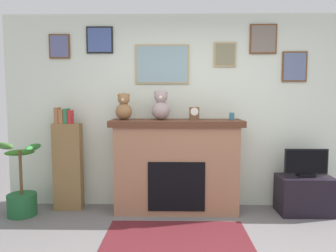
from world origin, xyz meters
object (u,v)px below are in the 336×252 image
fireplace (176,165)px  bookshelf (68,163)px  candle_jar (232,116)px  mantel_clock (194,113)px  teddy_bear_cream (161,106)px  teddy_bear_tan (124,108)px  television (306,163)px  potted_plant (22,193)px  tv_stand (305,195)px

fireplace → bookshelf: (-1.44, 0.03, 0.01)m
bookshelf → candle_jar: size_ratio=14.61×
bookshelf → mantel_clock: bearing=-1.7°
fireplace → teddy_bear_cream: teddy_bear_cream is taller
teddy_bear_tan → teddy_bear_cream: size_ratio=0.90×
candle_jar → mantel_clock: mantel_clock is taller
fireplace → bookshelf: size_ratio=1.24×
mantel_clock → television: bearing=-2.1°
candle_jar → teddy_bear_tan: 1.39m
potted_plant → mantel_clock: 2.41m
television → teddy_bear_tan: (-2.33, 0.05, 0.71)m
fireplace → teddy_bear_cream: bearing=-174.8°
mantel_clock → teddy_bear_tan: bearing=179.9°
fireplace → tv_stand: size_ratio=2.50×
potted_plant → mantel_clock: size_ratio=5.82×
fireplace → tv_stand: bearing=-2.4°
fireplace → mantel_clock: 0.72m
bookshelf → teddy_bear_tan: bearing=-3.6°
fireplace → teddy_bear_cream: (-0.20, -0.02, 0.77)m
tv_stand → mantel_clock: mantel_clock is taller
fireplace → bookshelf: 1.44m
candle_jar → teddy_bear_cream: size_ratio=0.24×
teddy_bear_cream → candle_jar: bearing=0.0°
bookshelf → teddy_bear_tan: teddy_bear_tan is taller
television → mantel_clock: (-1.43, 0.05, 0.63)m
candle_jar → mantel_clock: 0.48m
mantel_clock → tv_stand: bearing=-2.0°
bookshelf → potted_plant: (-0.52, -0.23, -0.34)m
television → candle_jar: 1.12m
potted_plant → teddy_bear_tan: teddy_bear_tan is taller
potted_plant → teddy_bear_cream: 2.08m
mantel_clock → fireplace: bearing=175.2°
candle_jar → teddy_bear_cream: bearing=-180.0°
fireplace → television: size_ratio=3.11×
bookshelf → teddy_bear_cream: 1.45m
tv_stand → television: bearing=-90.0°
television → mantel_clock: size_ratio=3.32×
television → mantel_clock: 1.56m
potted_plant → teddy_bear_cream: teddy_bear_cream is taller
candle_jar → tv_stand: bearing=-3.2°
bookshelf → potted_plant: bearing=-156.3°
potted_plant → teddy_bear_cream: (1.76, 0.18, 1.09)m
bookshelf → teddy_bear_cream: (1.24, -0.05, 0.75)m
tv_stand → candle_jar: candle_jar is taller
fireplace → teddy_bear_cream: 0.80m
tv_stand → television: (0.00, -0.00, 0.41)m
fireplace → tv_stand: (1.65, -0.07, -0.37)m
tv_stand → teddy_bear_tan: teddy_bear_tan is taller
television → teddy_bear_cream: size_ratio=1.43×
bookshelf → potted_plant: 0.66m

